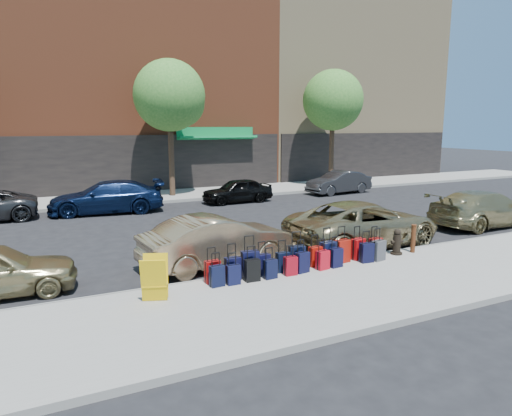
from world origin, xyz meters
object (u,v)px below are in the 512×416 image
bollard (413,238)px  car_far_2 (237,191)px  suitcase_front_5 (297,257)px  display_rack (155,278)px  car_near_3 (485,209)px  car_far_1 (107,197)px  car_far_3 (339,182)px  tree_center (172,98)px  fire_hydrant (397,243)px  tree_right (335,102)px  car_near_2 (364,223)px  car_near_1 (218,241)px

bollard → car_far_2: 11.53m
suitcase_front_5 → display_rack: size_ratio=1.04×
display_rack → car_near_3: bearing=30.4°
car_far_1 → car_far_3: 13.17m
display_rack → car_far_3: car_far_3 is taller
tree_center → fire_hydrant: 15.40m
display_rack → car_far_1: 11.86m
tree_right → car_near_3: size_ratio=1.48×
tree_center → tree_right: bearing=0.0°
tree_center → suitcase_front_5: tree_center is taller
fire_hydrant → car_near_3: size_ratio=0.16×
bollard → car_near_2: size_ratio=0.16×
tree_center → car_near_3: size_ratio=1.48×
tree_center → car_near_1: size_ratio=1.64×
tree_right → suitcase_front_5: tree_right is taller
tree_right → car_far_3: tree_right is taller
display_rack → car_far_1: car_far_1 is taller
suitcase_front_5 → car_far_3: 15.28m
tree_right → tree_center: bearing=180.0°
suitcase_front_5 → car_far_3: bearing=61.4°
car_far_3 → fire_hydrant: bearing=-34.4°
display_rack → car_near_3: 13.93m
tree_right → car_far_2: bearing=-160.1°
suitcase_front_5 → car_far_3: (9.82, 11.70, 0.19)m
display_rack → car_near_3: car_near_3 is taller
bollard → tree_center: bearing=103.1°
tree_right → car_near_2: (-7.62, -12.61, -4.67)m
tree_center → car_near_2: (2.88, -12.61, -4.67)m
car_near_1 → car_far_2: 10.87m
car_far_3 → suitcase_front_5: bearing=-45.9°
bollard → car_near_3: (5.74, 2.04, 0.12)m
tree_center → fire_hydrant: tree_center is taller
tree_right → car_near_1: (-12.81, -12.64, -4.68)m
bollard → car_far_3: car_far_3 is taller
tree_center → car_far_2: (2.50, -2.89, -4.79)m
suitcase_front_5 → car_far_2: (3.18, 11.39, 0.15)m
suitcase_front_5 → car_far_2: car_far_2 is taller
car_near_3 → car_far_2: 11.53m
car_near_1 → car_far_1: bearing=2.5°
car_far_3 → bollard: bearing=-32.0°
car_far_2 → car_near_1: bearing=-27.9°
car_far_1 → car_far_2: (6.53, 0.06, -0.11)m
display_rack → car_far_3: (13.77, 12.22, 0.03)m
suitcase_front_5 → display_rack: suitcase_front_5 is taller
tree_center → car_far_1: tree_center is taller
car_near_3 → car_far_1: size_ratio=0.97×
bollard → car_far_3: (5.80, 11.82, 0.07)m
car_near_2 → car_far_1: 11.88m
tree_center → car_far_2: 6.13m
tree_center → tree_right: same height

